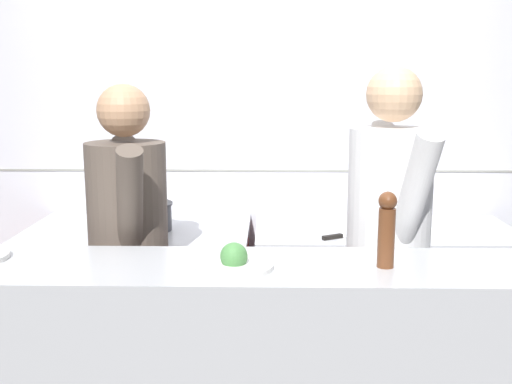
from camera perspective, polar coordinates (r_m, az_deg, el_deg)
The scene contains 10 objects.
wall_back_tiled at distance 3.47m, azimuth -0.27°, elevation 4.58°, with size 8.00×0.06×2.60m.
oven_range at distance 3.35m, azimuth -10.89°, elevation -10.83°, with size 1.17×0.71×0.90m.
prep_counter at distance 3.34m, azimuth 11.88°, elevation -10.99°, with size 1.35×0.65×0.90m.
stock_pot at distance 3.15m, azimuth -10.23°, elevation -2.21°, with size 0.26×0.26×0.15m.
mixing_bowl_steel at distance 3.25m, azimuth 16.94°, elevation -2.66°, with size 0.24×0.24×0.08m.
chefs_knife at distance 3.00m, azimuth 8.65°, elevation -4.11°, with size 0.32×0.20×0.02m.
plated_dish_appetiser at distance 2.02m, azimuth -2.12°, elevation -6.68°, with size 0.27×0.27×0.09m.
pepper_mill at distance 2.05m, azimuth 12.34°, elevation -3.37°, with size 0.06×0.06×0.26m.
chef_head_cook at distance 2.64m, azimuth -11.97°, elevation -6.04°, with size 0.42×0.72×1.65m.
chef_sous at distance 2.62m, azimuth 12.42°, elevation -5.28°, with size 0.42×0.75×1.72m.
Camera 1 is at (0.09, -2.12, 1.67)m, focal length 42.00 mm.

